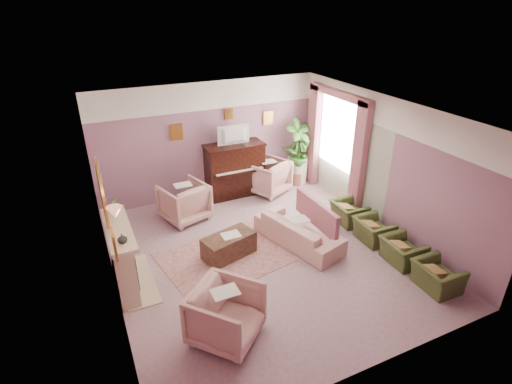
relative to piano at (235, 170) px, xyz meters
name	(u,v)px	position (x,y,z in m)	size (l,w,h in m)	color
floor	(264,254)	(-0.50, -2.68, -0.65)	(5.50, 6.00, 0.01)	gray
ceiling	(265,113)	(-0.50, -2.68, 2.15)	(5.50, 6.00, 0.01)	beige
wall_back	(210,140)	(-0.50, 0.32, 0.75)	(5.50, 0.02, 2.80)	slate
wall_front	(375,289)	(-0.50, -5.68, 0.75)	(5.50, 0.02, 2.80)	slate
wall_left	(104,223)	(-3.25, -2.68, 0.75)	(0.02, 6.00, 2.80)	slate
wall_right	(384,165)	(2.25, -2.68, 0.75)	(0.02, 6.00, 2.80)	slate
picture_rail_band	(208,96)	(-0.50, 0.31, 1.82)	(5.50, 0.01, 0.65)	white
stripe_panel	(344,159)	(2.23, -1.38, 0.42)	(0.01, 3.00, 2.15)	#A7AF97
fireplace_surround	(121,258)	(-3.09, -2.48, -0.10)	(0.30, 1.40, 1.10)	#CAB38E
fireplace_inset	(129,264)	(-2.99, -2.48, -0.25)	(0.18, 0.72, 0.68)	black
fire_ember	(133,272)	(-2.95, -2.48, -0.43)	(0.06, 0.54, 0.10)	orange
mantel_shelf	(118,229)	(-3.06, -2.48, 0.47)	(0.40, 1.55, 0.07)	#CAB38E
hearth	(138,281)	(-2.89, -2.48, -0.64)	(0.55, 1.50, 0.02)	#CAB38E
mirror_frame	(102,194)	(-3.20, -2.48, 1.15)	(0.04, 0.72, 1.20)	#AC792B
mirror_glass	(104,193)	(-3.17, -2.48, 1.15)	(0.01, 0.60, 1.06)	white
sconce_shade	(115,212)	(-3.12, -3.53, 1.33)	(0.20, 0.20, 0.16)	#D77968
piano	(235,170)	(0.00, 0.00, 0.00)	(1.40, 0.60, 1.30)	black
piano_keyshelf	(240,173)	(0.00, -0.35, 0.07)	(1.30, 0.12, 0.06)	black
piano_keys	(240,171)	(0.00, -0.35, 0.11)	(1.20, 0.08, 0.02)	beige
piano_top	(234,145)	(0.00, 0.00, 0.66)	(1.45, 0.65, 0.04)	black
television	(235,134)	(0.00, -0.05, 0.95)	(0.80, 0.12, 0.48)	black
print_back_left	(177,132)	(-1.30, 0.28, 1.07)	(0.30, 0.03, 0.38)	#AC792B
print_back_right	(268,118)	(1.05, 0.28, 1.13)	(0.26, 0.03, 0.34)	#AC792B
print_back_mid	(229,114)	(0.00, 0.28, 1.35)	(0.22, 0.03, 0.26)	#AC792B
print_left_wall	(114,244)	(-3.21, -3.88, 1.07)	(0.03, 0.28, 0.36)	#AC792B
window_blind	(339,131)	(2.20, -1.13, 1.05)	(0.03, 1.40, 1.80)	silver
curtain_left	(359,160)	(2.12, -2.05, 0.65)	(0.16, 0.34, 2.60)	#96525D
curtain_right	(314,136)	(2.12, -0.21, 0.65)	(0.16, 0.34, 2.60)	#96525D
pelmet	(339,94)	(2.12, -1.13, 1.91)	(0.16, 2.20, 0.16)	#96525D
mantel_plant	(113,205)	(-3.05, -1.93, 0.64)	(0.16, 0.16, 0.28)	#2E601E
mantel_vase	(122,239)	(-3.05, -2.98, 0.58)	(0.16, 0.16, 0.16)	white
area_rug	(229,255)	(-1.13, -2.44, -0.64)	(2.50, 1.80, 0.01)	#9F6861
coffee_table	(229,246)	(-1.13, -2.44, -0.43)	(1.00, 0.50, 0.45)	#41281B
table_paper	(231,235)	(-1.08, -2.44, -0.20)	(0.35, 0.28, 0.01)	beige
sofa	(299,227)	(0.30, -2.63, -0.26)	(0.64, 1.91, 0.77)	tan
sofa_throw	(316,213)	(0.70, -2.63, -0.05)	(0.10, 1.45, 0.53)	#96525D
floral_armchair_left	(184,200)	(-1.50, -0.69, -0.18)	(0.91, 0.91, 0.94)	tan
floral_armchair_right	(268,175)	(0.79, -0.25, -0.18)	(0.91, 0.91, 0.94)	tan
floral_armchair_front	(226,312)	(-1.92, -4.34, -0.18)	(0.91, 0.91, 0.94)	tan
olive_chair_a	(438,273)	(1.73, -4.83, -0.33)	(0.52, 0.73, 0.63)	#404D23
olive_chair_b	(403,248)	(1.73, -4.01, -0.33)	(0.52, 0.73, 0.63)	#404D23
olive_chair_c	(374,227)	(1.73, -3.19, -0.33)	(0.52, 0.73, 0.63)	#404D23
olive_chair_d	(349,209)	(1.73, -2.37, -0.33)	(0.52, 0.73, 0.63)	#404D23
side_table	(297,170)	(1.78, -0.04, -0.30)	(0.52, 0.52, 0.70)	beige
side_plant_big	(298,152)	(1.78, -0.04, 0.22)	(0.30, 0.30, 0.34)	#2E601E
side_plant_small	(304,153)	(1.90, -0.14, 0.19)	(0.16, 0.16, 0.28)	#2E601E
palm_pot	(296,178)	(1.72, -0.13, -0.48)	(0.34, 0.34, 0.34)	brown
palm_plant	(298,146)	(1.72, -0.13, 0.41)	(0.76, 0.76, 1.44)	#2E601E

